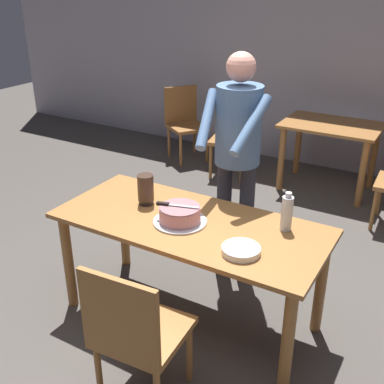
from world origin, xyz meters
The scene contains 14 objects.
ground_plane centered at (0.00, 0.00, 0.00)m, with size 14.00×14.00×0.00m, color #4C4742.
back_wall centered at (0.00, 3.32, 1.35)m, with size 10.00×0.12×2.70m, color #ADA8B2.
main_dining_table centered at (0.00, 0.00, 0.64)m, with size 1.74×0.77×0.75m.
cake_on_platter centered at (-0.05, -0.04, 0.80)m, with size 0.34×0.34×0.11m.
cake_knife centered at (-0.11, -0.06, 0.87)m, with size 0.27×0.10×0.02m.
plate_stack centered at (0.44, -0.18, 0.77)m, with size 0.22×0.22×0.04m.
wine_glass_near centered at (-0.47, 0.22, 0.85)m, with size 0.08×0.08×0.14m.
water_bottle centered at (0.56, 0.20, 0.86)m, with size 0.07×0.07×0.25m.
hurricane_lamp centered at (-0.38, 0.07, 0.86)m, with size 0.11×0.11×0.21m.
person_cutting_cake centered at (0.03, 0.60, 1.08)m, with size 0.47×0.56×1.72m.
chair_near_side centered at (0.12, -0.76, 0.49)m, with size 0.47×0.47×0.90m.
background_table centered at (0.19, 2.62, 0.58)m, with size 1.00×0.70×0.74m.
background_chair_1 centered at (-0.82, 2.46, 0.49)m, with size 0.52×0.52×0.90m.
background_chair_2 centered at (-1.65, 2.68, 0.49)m, with size 0.61×0.61×0.90m.
Camera 1 is at (1.34, -2.27, 2.17)m, focal length 44.23 mm.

